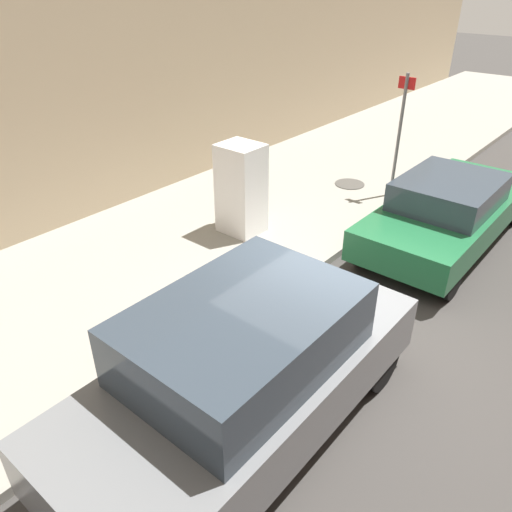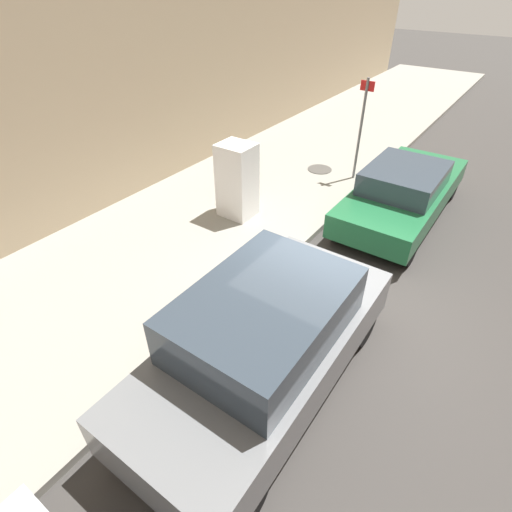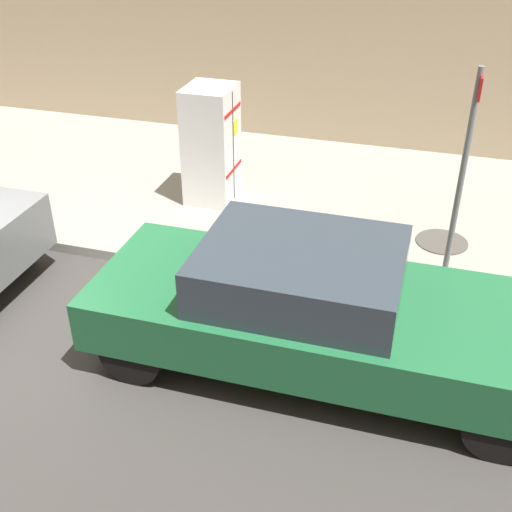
{
  "view_description": "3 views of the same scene",
  "coord_description": "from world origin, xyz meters",
  "px_view_note": "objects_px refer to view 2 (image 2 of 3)",
  "views": [
    {
      "loc": [
        2.49,
        -4.8,
        4.64
      ],
      "look_at": [
        -1.73,
        0.26,
        0.82
      ],
      "focal_mm": 35.0,
      "sensor_mm": 36.0,
      "label": 1
    },
    {
      "loc": [
        1.84,
        -4.88,
        5.0
      ],
      "look_at": [
        -1.13,
        -0.64,
        1.23
      ],
      "focal_mm": 28.0,
      "sensor_mm": 36.0,
      "label": 2
    },
    {
      "loc": [
        5.03,
        4.95,
        4.53
      ],
      "look_at": [
        0.11,
        3.48,
        1.4
      ],
      "focal_mm": 45.0,
      "sensor_mm": 36.0,
      "label": 3
    }
  ],
  "objects_px": {
    "discarded_refrigerator": "(237,181)",
    "parked_sedan_green": "(403,192)",
    "street_sign_post": "(361,125)",
    "parked_suv_gray": "(265,341)"
  },
  "relations": [
    {
      "from": "parked_suv_gray",
      "to": "parked_sedan_green",
      "type": "relative_size",
      "value": 0.94
    },
    {
      "from": "street_sign_post",
      "to": "parked_suv_gray",
      "type": "distance_m",
      "value": 7.32
    },
    {
      "from": "discarded_refrigerator",
      "to": "parked_sedan_green",
      "type": "height_order",
      "value": "discarded_refrigerator"
    },
    {
      "from": "discarded_refrigerator",
      "to": "parked_suv_gray",
      "type": "distance_m",
      "value": 4.77
    },
    {
      "from": "discarded_refrigerator",
      "to": "street_sign_post",
      "type": "distance_m",
      "value": 3.85
    },
    {
      "from": "street_sign_post",
      "to": "parked_suv_gray",
      "type": "xyz_separation_m",
      "value": [
        1.73,
        -7.08,
        -0.72
      ]
    },
    {
      "from": "street_sign_post",
      "to": "discarded_refrigerator",
      "type": "bearing_deg",
      "value": -112.26
    },
    {
      "from": "street_sign_post",
      "to": "parked_suv_gray",
      "type": "relative_size",
      "value": 0.6
    },
    {
      "from": "discarded_refrigerator",
      "to": "street_sign_post",
      "type": "relative_size",
      "value": 0.65
    },
    {
      "from": "discarded_refrigerator",
      "to": "parked_sedan_green",
      "type": "relative_size",
      "value": 0.37
    }
  ]
}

